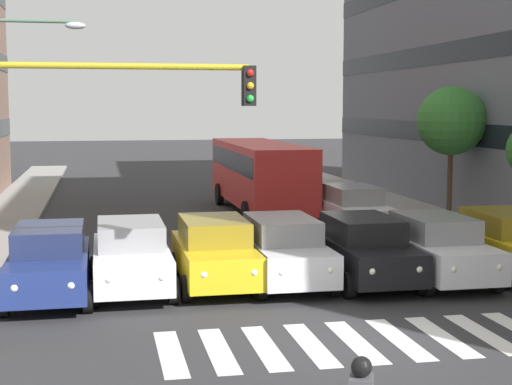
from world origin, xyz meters
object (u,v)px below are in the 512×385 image
car_1 (436,248)px  street_lamp_right (1,114)px  car_6 (49,262)px  car_row2_0 (354,209)px  car_2 (364,249)px  street_tree_2 (451,121)px  car_4 (215,252)px  bus_behind_traffic (259,170)px  car_0 (508,243)px  traffic_light_gantry (69,151)px  car_5 (131,256)px  car_3 (283,250)px

car_1 → street_lamp_right: 12.12m
car_6 → car_row2_0: 12.59m
car_2 → street_tree_2: bearing=-125.9°
car_4 → bus_behind_traffic: size_ratio=0.42×
car_0 → car_1: same height
car_2 → street_lamp_right: street_lamp_right is taller
car_0 → car_row2_0: (1.92, -7.30, 0.00)m
traffic_light_gantry → car_row2_0: bearing=-129.1°
car_1 → car_2: same height
car_1 → traffic_light_gantry: 10.35m
car_6 → car_2: bearing=-179.4°
car_4 → car_row2_0: size_ratio=1.00×
car_5 → bus_behind_traffic: bearing=-114.5°
car_row2_0 → car_2: bearing=73.4°
car_0 → car_5: (10.09, -0.16, 0.00)m
car_0 → car_3: size_ratio=1.00×
car_6 → street_lamp_right: size_ratio=0.65×
car_1 → car_row2_0: (-0.30, -7.62, 0.00)m
car_5 → car_4: bearing=-177.3°
traffic_light_gantry → car_4: bearing=-126.5°
car_1 → street_tree_2: bearing=-117.1°
car_0 → traffic_light_gantry: (11.34, 4.29, 2.87)m
car_3 → traffic_light_gantry: 7.36m
car_4 → street_tree_2: street_tree_2 is taller
car_1 → car_2: bearing=-5.0°
car_4 → car_row2_0: 9.29m
car_0 → car_1: size_ratio=1.00×
bus_behind_traffic → car_row2_0: bearing=110.7°
car_row2_0 → traffic_light_gantry: size_ratio=0.81×
car_4 → car_6: 4.07m
car_1 → car_row2_0: size_ratio=1.00×
car_4 → car_3: bearing=176.3°
traffic_light_gantry → street_tree_2: size_ratio=1.06×
car_0 → car_5: size_ratio=1.00×
car_1 → street_tree_2: 11.34m
car_3 → car_6: same height
car_row2_0 → bus_behind_traffic: size_ratio=0.42×
car_2 → car_6: 7.87m
car_2 → street_lamp_right: 10.32m
car_4 → car_2: bearing=173.9°
car_2 → traffic_light_gantry: (7.19, 4.14, 2.87)m
car_2 → car_4: bearing=-6.1°
car_1 → car_4: (5.75, -0.58, 0.00)m
car_3 → traffic_light_gantry: traffic_light_gantry is taller
car_5 → traffic_light_gantry: (1.25, 4.45, 2.87)m
car_6 → bus_behind_traffic: 15.60m
car_2 → car_3: size_ratio=1.00×
car_6 → car_row2_0: (-10.09, -7.53, 0.00)m
street_lamp_right → bus_behind_traffic: bearing=-132.0°
car_2 → car_1: bearing=175.0°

